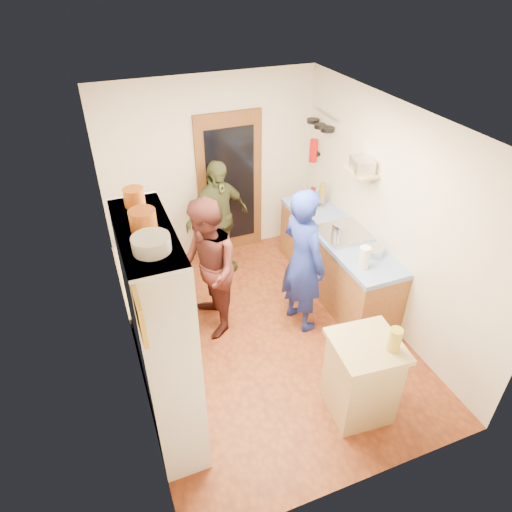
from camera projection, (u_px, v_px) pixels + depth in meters
floor at (266, 334)px, 5.52m from camera, size 3.00×4.00×0.02m
ceiling at (269, 119)px, 4.04m from camera, size 3.00×4.00×0.02m
wall_back at (211, 171)px, 6.33m from camera, size 3.00×0.02×2.60m
wall_front at (376, 386)px, 3.24m from camera, size 3.00×0.02×2.60m
wall_left at (120, 275)px, 4.33m from camera, size 0.02×4.00×2.60m
wall_right at (388, 217)px, 5.24m from camera, size 0.02×4.00×2.60m
door_frame at (230, 185)px, 6.51m from camera, size 0.95×0.06×2.10m
door_glass at (231, 186)px, 6.49m from camera, size 0.70×0.02×1.70m
hutch_body at (162, 340)px, 3.89m from camera, size 0.40×1.20×2.20m
hutch_top_shelf at (145, 232)px, 3.28m from camera, size 0.40×1.14×0.04m
plate_stack at (151, 244)px, 3.01m from camera, size 0.26×0.26×0.11m
orange_pot_a at (143, 220)px, 3.23m from camera, size 0.19×0.19×0.15m
orange_pot_b at (134, 197)px, 3.53m from camera, size 0.16×0.16×0.14m
left_counter_base at (155, 308)px, 5.26m from camera, size 0.60×1.40×0.85m
left_counter_top at (150, 277)px, 5.00m from camera, size 0.64×1.44×0.05m
toaster at (160, 288)px, 4.67m from camera, size 0.25×0.20×0.16m
kettle at (146, 277)px, 4.81m from camera, size 0.17×0.17×0.18m
orange_bowl at (153, 260)px, 5.16m from camera, size 0.22×0.22×0.08m
chopping_board at (143, 249)px, 5.40m from camera, size 0.32×0.24×0.02m
right_counter_base at (335, 262)px, 6.03m from camera, size 0.60×2.20×0.84m
right_counter_top at (339, 233)px, 5.77m from camera, size 0.62×2.22×0.06m
hob at (343, 233)px, 5.68m from camera, size 0.55×0.58×0.04m
pot_on_hob at (340, 228)px, 5.60m from camera, size 0.21×0.21×0.14m
bottle_a at (309, 203)px, 6.06m from camera, size 0.09×0.09×0.31m
bottle_b at (313, 197)px, 6.21m from camera, size 0.09×0.09×0.29m
bottle_c at (322, 195)px, 6.21m from camera, size 0.10×0.10×0.35m
paper_towel at (364, 258)px, 5.03m from camera, size 0.14×0.14×0.27m
mixing_bowl at (373, 251)px, 5.30m from camera, size 0.29×0.29×0.09m
island_base at (361, 379)px, 4.39m from camera, size 0.60×0.60×0.86m
island_top at (368, 346)px, 4.13m from camera, size 0.67×0.67×0.05m
cutting_board at (360, 342)px, 4.15m from camera, size 0.37×0.31×0.02m
oil_jar at (395, 340)px, 4.00m from camera, size 0.13×0.13×0.23m
pan_rail at (326, 115)px, 5.97m from camera, size 0.02×0.65×0.02m
pan_hang_a at (327, 129)px, 5.89m from camera, size 0.18×0.18×0.05m
pan_hang_b at (320, 126)px, 6.06m from camera, size 0.16×0.16×0.05m
pan_hang_c at (313, 121)px, 6.21m from camera, size 0.17×0.17×0.05m
wall_shelf at (361, 172)px, 5.32m from camera, size 0.26×0.42×0.03m
radio at (362, 165)px, 5.27m from camera, size 0.28×0.34×0.15m
ext_bracket at (317, 154)px, 6.45m from camera, size 0.06×0.10×0.04m
fire_extinguisher at (313, 151)px, 6.40m from camera, size 0.11×0.11×0.32m
picture_frame at (140, 317)px, 2.72m from camera, size 0.03×0.25×0.30m
person_hob at (307, 261)px, 5.20m from camera, size 0.56×0.74×1.80m
person_left at (209, 267)px, 5.18m from camera, size 0.66×0.84×1.72m
person_back at (219, 219)px, 6.16m from camera, size 1.05×0.67×1.66m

